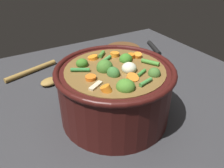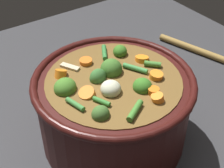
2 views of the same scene
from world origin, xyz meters
TOP-DOWN VIEW (x-y plane):
  - ground_plane at (0.00, 0.00)m, footprint 1.10×1.10m
  - cooking_pot at (0.00, 0.00)m, footprint 0.30×0.30m
  - wooden_spoon at (-0.31, -0.12)m, footprint 0.18×0.20m
  - small_saucepan at (-0.26, 0.19)m, footprint 0.17×0.21m

SIDE VIEW (x-z plane):
  - ground_plane at x=0.00m, z-range 0.00..0.00m
  - wooden_spoon at x=-0.31m, z-range 0.00..0.02m
  - small_saucepan at x=-0.26m, z-range 0.00..0.07m
  - cooking_pot at x=0.00m, z-range -0.01..0.16m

